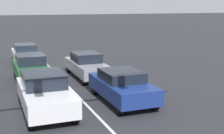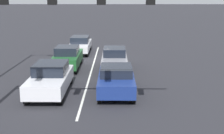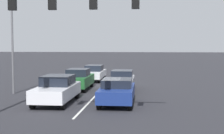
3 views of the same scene
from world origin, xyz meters
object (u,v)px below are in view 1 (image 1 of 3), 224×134
car_white_midlane_front (45,92)px  car_navy_leftlane_front (122,86)px  car_silver_midlane_third (25,54)px  car_darkgreen_midlane_second (31,68)px  car_gray_leftlane_second (87,65)px

car_white_midlane_front → car_navy_leftlane_front: size_ratio=1.07×
car_silver_midlane_third → car_darkgreen_midlane_second: bearing=87.2°
car_white_midlane_front → car_darkgreen_midlane_second: bearing=-91.0°
car_darkgreen_midlane_second → car_silver_midlane_third: car_darkgreen_midlane_second is taller
car_silver_midlane_third → car_navy_leftlane_front: bearing=105.6°
car_white_midlane_front → car_gray_leftlane_second: car_white_midlane_front is taller
car_navy_leftlane_front → car_silver_midlane_third: 11.79m
car_navy_leftlane_front → car_silver_midlane_third: size_ratio=0.95×
car_white_midlane_front → car_gray_leftlane_second: (-3.44, -5.37, -0.05)m
car_gray_leftlane_second → car_silver_midlane_third: (3.06, -6.02, 0.02)m
car_gray_leftlane_second → car_darkgreen_midlane_second: car_darkgreen_midlane_second is taller
car_gray_leftlane_second → car_silver_midlane_third: bearing=-63.0°
car_gray_leftlane_second → car_silver_midlane_third: 6.76m
car_gray_leftlane_second → car_darkgreen_midlane_second: (3.35, -0.20, 0.04)m
car_white_midlane_front → car_silver_midlane_third: bearing=-91.9°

